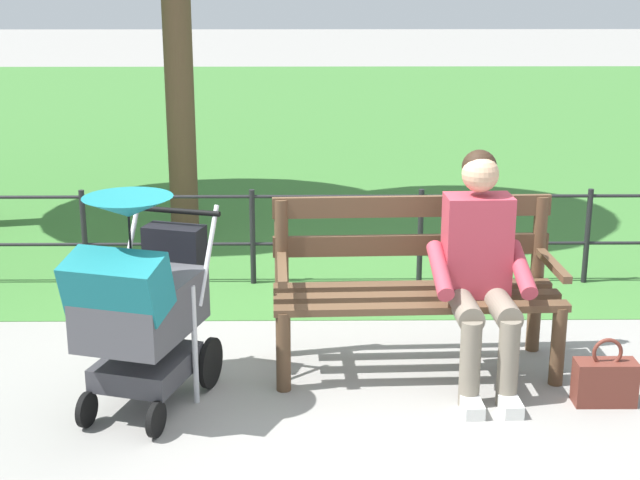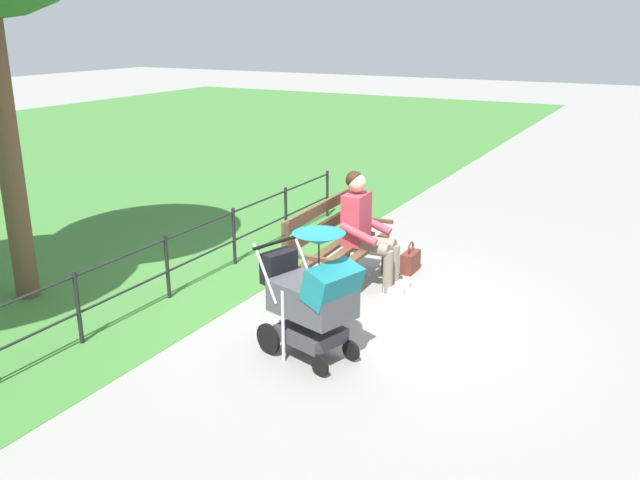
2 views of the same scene
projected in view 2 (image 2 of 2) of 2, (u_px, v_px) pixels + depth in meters
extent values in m
plane|color=gray|center=(325.00, 305.00, 6.94)|extent=(60.00, 60.00, 0.00)
cube|color=brown|center=(328.00, 251.00, 7.22)|extent=(1.60, 0.17, 0.04)
cube|color=brown|center=(343.00, 253.00, 7.14)|extent=(1.60, 0.17, 0.04)
cube|color=brown|center=(359.00, 255.00, 7.07)|extent=(1.60, 0.17, 0.04)
cube|color=brown|center=(319.00, 230.00, 7.19)|extent=(1.60, 0.10, 0.12)
cube|color=brown|center=(319.00, 209.00, 7.12)|extent=(1.60, 0.10, 0.12)
cylinder|color=brown|center=(385.00, 255.00, 7.77)|extent=(0.08, 0.08, 0.45)
cylinder|color=brown|center=(347.00, 229.00, 7.89)|extent=(0.08, 0.08, 0.95)
cube|color=brown|center=(370.00, 219.00, 7.73)|extent=(0.07, 0.56, 0.04)
cylinder|color=brown|center=(330.00, 301.00, 6.48)|extent=(0.08, 0.08, 0.45)
cylinder|color=brown|center=(286.00, 269.00, 6.61)|extent=(0.08, 0.08, 0.95)
cube|color=brown|center=(311.00, 258.00, 6.44)|extent=(0.07, 0.56, 0.04)
cylinder|color=slate|center=(378.00, 243.00, 7.40)|extent=(0.16, 0.41, 0.14)
cylinder|color=slate|center=(371.00, 248.00, 7.22)|extent=(0.16, 0.41, 0.14)
cylinder|color=slate|center=(394.00, 266.00, 7.38)|extent=(0.11, 0.11, 0.47)
cylinder|color=slate|center=(388.00, 272.00, 7.21)|extent=(0.11, 0.11, 0.47)
cube|color=silver|center=(400.00, 284.00, 7.41)|extent=(0.11, 0.22, 0.07)
cube|color=silver|center=(394.00, 290.00, 7.24)|extent=(0.11, 0.22, 0.07)
cube|color=#B23847|center=(356.00, 219.00, 7.32)|extent=(0.37, 0.23, 0.56)
cylinder|color=#B23847|center=(374.00, 224.00, 7.48)|extent=(0.11, 0.43, 0.23)
cylinder|color=#B23847|center=(358.00, 234.00, 7.11)|extent=(0.11, 0.43, 0.23)
sphere|color=tan|center=(357.00, 183.00, 7.19)|extent=(0.20, 0.20, 0.20)
sphere|color=black|center=(354.00, 180.00, 7.20)|extent=(0.19, 0.19, 0.19)
cylinder|color=black|center=(306.00, 323.00, 6.20)|extent=(0.11, 0.28, 0.28)
cylinder|color=black|center=(268.00, 339.00, 5.89)|extent=(0.11, 0.28, 0.28)
cylinder|color=black|center=(351.00, 351.00, 5.78)|extent=(0.08, 0.18, 0.18)
cylinder|color=black|center=(320.00, 366.00, 5.53)|extent=(0.08, 0.18, 0.18)
cube|color=#38383D|center=(311.00, 333.00, 5.82)|extent=(0.55, 0.62, 0.12)
cylinder|color=silver|center=(321.00, 311.00, 6.01)|extent=(0.03, 0.03, 0.65)
cylinder|color=silver|center=(283.00, 327.00, 5.69)|extent=(0.03, 0.03, 0.65)
cube|color=#47474C|center=(312.00, 298.00, 5.70)|extent=(0.64, 0.78, 0.28)
cube|color=#19727A|center=(333.00, 284.00, 5.48)|extent=(0.55, 0.43, 0.33)
cylinder|color=black|center=(277.00, 242.00, 5.87)|extent=(0.51, 0.18, 0.03)
cylinder|color=silver|center=(304.00, 260.00, 6.02)|extent=(0.11, 0.29, 0.49)
cylinder|color=silver|center=(265.00, 273.00, 5.71)|extent=(0.11, 0.29, 0.49)
cone|color=#19727A|center=(319.00, 239.00, 5.48)|extent=(0.55, 0.55, 0.10)
cylinder|color=black|center=(319.00, 260.00, 5.53)|extent=(0.01, 0.01, 0.30)
cube|color=black|center=(279.00, 267.00, 5.93)|extent=(0.35, 0.24, 0.28)
cube|color=brown|center=(410.00, 262.00, 7.85)|extent=(0.32, 0.14, 0.24)
torus|color=brown|center=(411.00, 248.00, 7.80)|extent=(0.16, 0.02, 0.16)
cylinder|color=black|center=(327.00, 194.00, 10.05)|extent=(0.04, 0.04, 0.70)
cylinder|color=black|center=(286.00, 213.00, 9.04)|extent=(0.04, 0.04, 0.70)
cylinder|color=black|center=(234.00, 236.00, 8.03)|extent=(0.04, 0.04, 0.70)
cylinder|color=black|center=(167.00, 267.00, 7.02)|extent=(0.04, 0.04, 0.70)
cylinder|color=black|center=(78.00, 308.00, 6.01)|extent=(0.04, 0.04, 0.70)
cylinder|color=black|center=(201.00, 225.00, 7.43)|extent=(6.02, 0.02, 0.02)
cylinder|color=black|center=(203.00, 255.00, 7.54)|extent=(6.02, 0.02, 0.02)
cylinder|color=brown|center=(8.00, 148.00, 6.69)|extent=(0.24, 0.24, 3.18)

